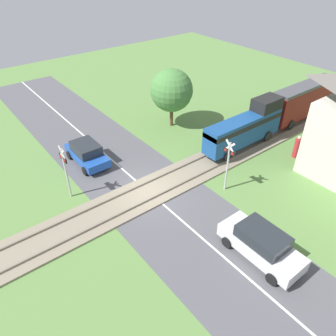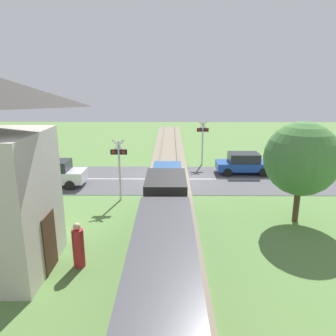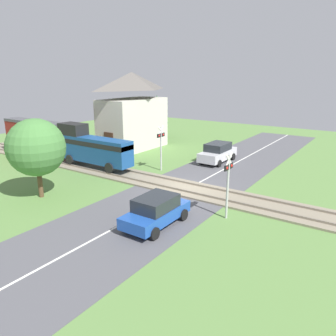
{
  "view_description": "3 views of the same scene",
  "coord_description": "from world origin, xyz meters",
  "px_view_note": "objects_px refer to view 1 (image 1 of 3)",
  "views": [
    {
      "loc": [
        13.08,
        -8.72,
        12.89
      ],
      "look_at": [
        0.0,
        1.49,
        1.2
      ],
      "focal_mm": 35.0,
      "sensor_mm": 36.0,
      "label": 1
    },
    {
      "loc": [
        -0.16,
        21.12,
        6.59
      ],
      "look_at": [
        0.0,
        1.49,
        1.2
      ],
      "focal_mm": 35.0,
      "sensor_mm": 36.0,
      "label": 2
    },
    {
      "loc": [
        -17.19,
        -10.22,
        7.14
      ],
      "look_at": [
        0.0,
        1.49,
        1.2
      ],
      "focal_mm": 35.0,
      "sensor_mm": 36.0,
      "label": 3
    }
  ],
  "objects_px": {
    "train": "(278,111)",
    "car_far_side": "(261,244)",
    "car_near_crossing": "(87,153)",
    "crossing_signal_east_approach": "(228,160)",
    "crossing_signal_west_approach": "(65,166)",
    "pedestrian_by_station": "(297,147)"
  },
  "relations": [
    {
      "from": "car_near_crossing",
      "to": "car_far_side",
      "type": "height_order",
      "value": "car_far_side"
    },
    {
      "from": "car_far_side",
      "to": "crossing_signal_east_approach",
      "type": "relative_size",
      "value": 1.22
    },
    {
      "from": "train",
      "to": "car_far_side",
      "type": "relative_size",
      "value": 3.4
    },
    {
      "from": "train",
      "to": "pedestrian_by_station",
      "type": "bearing_deg",
      "value": -29.65
    },
    {
      "from": "pedestrian_by_station",
      "to": "crossing_signal_east_approach",
      "type": "bearing_deg",
      "value": -94.33
    },
    {
      "from": "train",
      "to": "car_far_side",
      "type": "distance_m",
      "value": 13.23
    },
    {
      "from": "train",
      "to": "car_far_side",
      "type": "height_order",
      "value": "train"
    },
    {
      "from": "car_near_crossing",
      "to": "pedestrian_by_station",
      "type": "distance_m",
      "value": 14.73
    },
    {
      "from": "crossing_signal_west_approach",
      "to": "crossing_signal_east_approach",
      "type": "xyz_separation_m",
      "value": [
        5.27,
        7.88,
        0.0
      ]
    },
    {
      "from": "crossing_signal_west_approach",
      "to": "pedestrian_by_station",
      "type": "distance_m",
      "value": 15.71
    },
    {
      "from": "car_near_crossing",
      "to": "crossing_signal_east_approach",
      "type": "height_order",
      "value": "crossing_signal_east_approach"
    },
    {
      "from": "car_near_crossing",
      "to": "car_far_side",
      "type": "xyz_separation_m",
      "value": [
        12.7,
        2.88,
        0.07
      ]
    },
    {
      "from": "car_far_side",
      "to": "train",
      "type": "bearing_deg",
      "value": 123.92
    },
    {
      "from": "crossing_signal_west_approach",
      "to": "crossing_signal_east_approach",
      "type": "distance_m",
      "value": 9.48
    },
    {
      "from": "car_near_crossing",
      "to": "crossing_signal_east_approach",
      "type": "distance_m",
      "value": 9.73
    },
    {
      "from": "train",
      "to": "crossing_signal_east_approach",
      "type": "distance_m",
      "value": 8.86
    },
    {
      "from": "train",
      "to": "pedestrian_by_station",
      "type": "height_order",
      "value": "train"
    },
    {
      "from": "train",
      "to": "crossing_signal_east_approach",
      "type": "xyz_separation_m",
      "value": [
        2.64,
        -8.45,
        0.35
      ]
    },
    {
      "from": "crossing_signal_east_approach",
      "to": "pedestrian_by_station",
      "type": "xyz_separation_m",
      "value": [
        0.5,
        6.66,
        -1.44
      ]
    },
    {
      "from": "train",
      "to": "crossing_signal_west_approach",
      "type": "height_order",
      "value": "crossing_signal_west_approach"
    },
    {
      "from": "crossing_signal_west_approach",
      "to": "crossing_signal_east_approach",
      "type": "bearing_deg",
      "value": 56.2
    },
    {
      "from": "crossing_signal_west_approach",
      "to": "pedestrian_by_station",
      "type": "relative_size",
      "value": 2.06
    }
  ]
}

